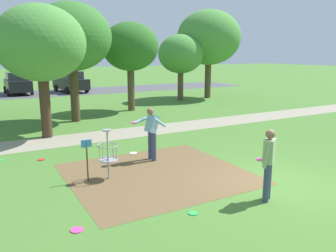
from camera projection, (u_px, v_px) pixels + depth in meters
name	position (u px, v px, depth m)	size (l,w,h in m)	color
ground_plane	(276.00, 184.00, 9.08)	(160.00, 160.00, 0.00)	#47752D
dirt_tee_pad	(157.00, 174.00, 9.83)	(4.88, 4.57, 0.01)	brown
disc_golf_basket	(106.00, 152.00, 9.28)	(0.98, 0.58, 1.39)	#9E9EA3
player_foreground_watching	(152.00, 130.00, 10.91)	(1.15, 0.42, 1.71)	#384260
player_throwing	(269.00, 161.00, 7.88)	(0.48, 0.45, 1.71)	#384260
frisbee_near_basket	(0.00, 160.00, 11.03)	(0.22, 0.22, 0.02)	green
frisbee_mid_grass	(77.00, 230.00, 6.69)	(0.26, 0.26, 0.02)	#E53D99
frisbee_far_left	(193.00, 213.00, 7.39)	(0.21, 0.21, 0.02)	green
frisbee_far_right	(41.00, 160.00, 11.10)	(0.22, 0.22, 0.02)	red
frisbee_scattered_a	(133.00, 153.00, 11.83)	(0.26, 0.26, 0.02)	white
tree_near_left	(209.00, 38.00, 25.72)	(4.79, 4.79, 6.59)	brown
tree_near_right	(71.00, 37.00, 16.58)	(3.88, 3.88, 5.82)	#4C3823
tree_mid_left	(130.00, 47.00, 19.97)	(3.32, 3.32, 5.18)	brown
tree_mid_center	(41.00, 44.00, 13.37)	(3.51, 3.51, 5.27)	#422D1E
tree_far_left	(181.00, 54.00, 24.40)	(3.24, 3.24, 4.72)	brown
parking_lot_strip	(63.00, 92.00, 30.29)	(36.00, 6.00, 0.01)	#4C4C51
parked_car_leftmost	(18.00, 83.00, 28.80)	(2.02, 4.22, 1.84)	black
parked_car_center_left	(71.00, 82.00, 30.30)	(2.43, 4.42, 1.84)	black
gravel_path	(151.00, 130.00, 15.43)	(40.00, 1.93, 0.00)	gray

